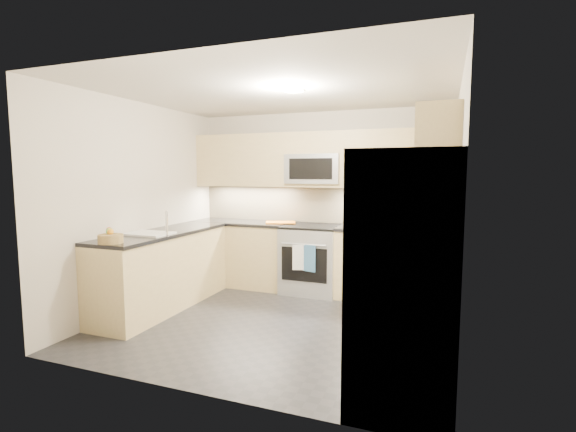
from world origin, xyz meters
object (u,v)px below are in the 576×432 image
object	(u,v)px
utensil_bowl	(422,225)
gas_range	(312,259)
microwave	(315,169)
fruit_basket	(111,239)
cutting_board	(281,222)
refrigerator	(405,279)

from	to	relation	value
utensil_bowl	gas_range	bearing A→B (deg)	175.35
microwave	fruit_basket	distance (m)	2.80
utensil_bowl	cutting_board	size ratio (longest dim) A/B	0.60
microwave	cutting_board	world-z (taller)	microwave
cutting_board	fruit_basket	size ratio (longest dim) A/B	1.71
utensil_bowl	cutting_board	xyz separation A→B (m)	(-1.93, 0.16, -0.07)
gas_range	cutting_board	distance (m)	0.69
gas_range	utensil_bowl	bearing A→B (deg)	-4.65
microwave	fruit_basket	size ratio (longest dim) A/B	3.12
fruit_basket	cutting_board	bearing A→B (deg)	65.90
refrigerator	cutting_board	distance (m)	3.13
gas_range	refrigerator	size ratio (longest dim) A/B	0.51
cutting_board	fruit_basket	distance (m)	2.40
refrigerator	utensil_bowl	bearing A→B (deg)	90.01
utensil_bowl	cutting_board	bearing A→B (deg)	175.27
microwave	gas_range	bearing A→B (deg)	-90.00
refrigerator	utensil_bowl	distance (m)	2.31
gas_range	utensil_bowl	distance (m)	1.56
microwave	refrigerator	distance (m)	3.04
refrigerator	utensil_bowl	size ratio (longest dim) A/B	7.17
refrigerator	cutting_board	xyz separation A→B (m)	(-1.93, 2.47, 0.05)
utensil_bowl	cutting_board	world-z (taller)	utensil_bowl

